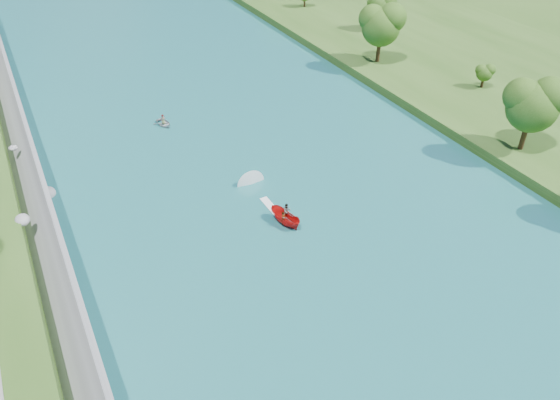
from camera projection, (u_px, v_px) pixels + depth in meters
ground at (369, 297)px, 51.52m from camera, size 260.00×260.00×0.00m
river_water at (273, 190)px, 65.87m from camera, size 55.00×240.00×0.10m
berm_east at (559, 101)px, 84.06m from camera, size 44.00×240.00×1.50m
riprap_bank at (47, 248)px, 54.50m from camera, size 5.07×236.00×4.50m
trees_east at (459, 65)px, 80.25m from camera, size 17.47×140.59×11.70m
motorboat at (279, 211)px, 61.08m from camera, size 3.60×19.04×2.14m
raft at (164, 123)px, 78.93m from camera, size 2.89×3.61×1.66m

